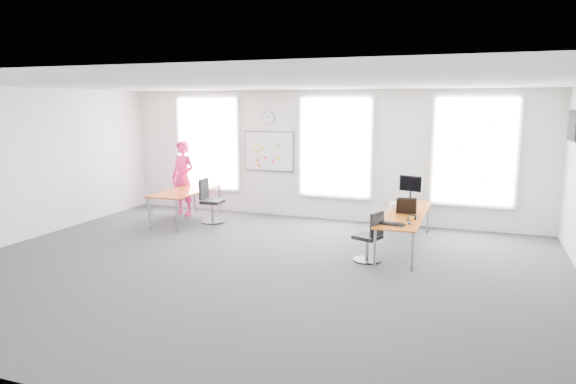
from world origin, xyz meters
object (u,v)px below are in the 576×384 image
at_px(desk_left, 186,193).
at_px(monitor, 411,186).
at_px(desk_right, 405,215).
at_px(person, 183,178).
at_px(chair_right, 370,240).
at_px(headphones, 411,217).
at_px(keyboard, 390,224).
at_px(chair_left, 210,203).

relative_size(desk_left, monitor, 3.74).
relative_size(desk_right, person, 1.53).
height_order(chair_right, headphones, chair_right).
bearing_deg(keyboard, headphones, 68.91).
bearing_deg(desk_right, chair_left, 172.19).
distance_m(desk_left, keyboard, 5.10).
xyz_separation_m(desk_right, monitor, (-0.05, 1.17, 0.37)).
height_order(desk_left, headphones, headphones).
distance_m(keyboard, monitor, 2.22).
bearing_deg(chair_right, person, -92.61).
xyz_separation_m(chair_left, monitor, (4.40, 0.56, 0.56)).
xyz_separation_m(chair_right, keyboard, (0.33, 0.04, 0.30)).
xyz_separation_m(chair_left, person, (-0.99, 0.49, 0.47)).
distance_m(desk_right, keyboard, 1.03).
distance_m(chair_left, keyboard, 4.64).
height_order(desk_left, keyboard, desk_left).
bearing_deg(chair_left, desk_right, -102.10).
height_order(person, headphones, person).
distance_m(headphones, monitor, 1.75).
distance_m(desk_right, chair_right, 1.18).
xyz_separation_m(chair_left, keyboard, (4.34, -1.63, 0.24)).
bearing_deg(person, chair_right, -10.88).
relative_size(desk_right, monitor, 5.11).
relative_size(desk_right, headphones, 16.51).
height_order(chair_right, keyboard, chair_right).
xyz_separation_m(desk_left, person, (-0.46, 0.63, 0.23)).
distance_m(desk_right, desk_left, 5.01).
xyz_separation_m(desk_left, keyboard, (4.88, -1.49, 0.01)).
bearing_deg(monitor, desk_right, -70.71).
xyz_separation_m(person, monitor, (5.39, 0.07, 0.09)).
height_order(desk_left, chair_right, chair_right).
bearing_deg(desk_left, person, 126.02).
bearing_deg(keyboard, chair_right, -162.07).
bearing_deg(desk_left, keyboard, -17.02).
relative_size(desk_left, chair_left, 2.02).
xyz_separation_m(desk_left, monitor, (4.93, 0.70, 0.32)).
bearing_deg(person, desk_right, 1.11).
bearing_deg(chair_left, chair_right, -116.98).
height_order(headphones, monitor, monitor).
relative_size(person, headphones, 10.81).
bearing_deg(keyboard, desk_right, 93.99).
height_order(desk_left, person, person).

